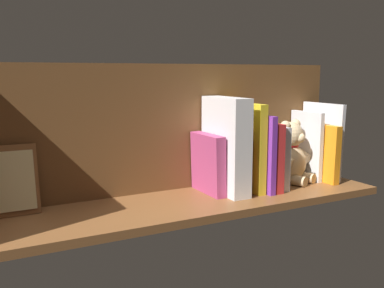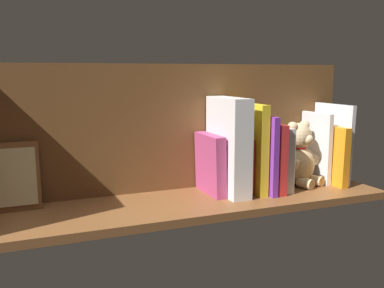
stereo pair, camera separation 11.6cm
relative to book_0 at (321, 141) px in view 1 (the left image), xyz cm
name	(u,v)px [view 1 (the left image)]	position (x,y,z in cm)	size (l,w,h in cm)	color
ground_plane	(192,203)	(50.06, 2.47, -13.72)	(114.52, 29.88, 2.20)	brown
shelf_back_panel	(172,128)	(50.06, -10.22, 6.25)	(114.52, 1.50, 37.75)	brown
book_0	(321,141)	(0.00, 0.00, 0.00)	(1.36, 18.14, 25.25)	silver
book_1	(316,152)	(2.34, 0.48, -3.33)	(2.43, 19.09, 18.59)	orange
book_2	(306,145)	(4.74, -1.92, -1.37)	(1.50, 14.29, 22.51)	silver
teddy_bear	(290,155)	(12.53, -0.50, -3.72)	(15.44, 15.45, 20.23)	#D1B284
book_3	(268,156)	(21.83, 0.04, -3.01)	(2.60, 18.23, 19.23)	silver
book_4	(261,155)	(24.96, 0.55, -2.38)	(2.78, 19.24, 20.48)	red
book_5	(254,152)	(27.71, 0.68, -1.17)	(1.84, 19.49, 22.91)	purple
book_6	(246,146)	(30.37, -0.11, 0.50)	(2.60, 17.92, 26.26)	yellow
book_7	(235,163)	(33.27, -1.58, -4.50)	(2.31, 14.98, 16.25)	red
dictionary_thick_white	(226,145)	(37.79, 0.45, 1.47)	(5.84, 18.83, 28.19)	white
book_8	(208,164)	(42.72, -1.41, -3.87)	(3.16, 15.32, 17.52)	#B23F72
picture_frame_leaning	(14,180)	(95.48, -6.41, -3.92)	(11.63, 4.68, 17.64)	brown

